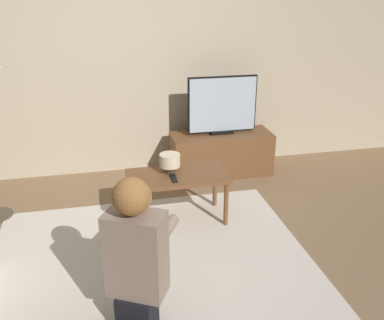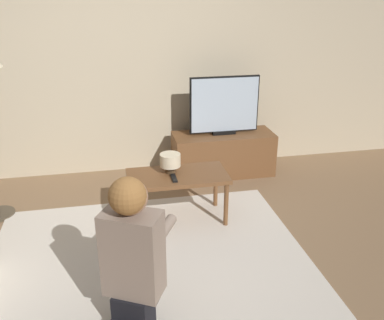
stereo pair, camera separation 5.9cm
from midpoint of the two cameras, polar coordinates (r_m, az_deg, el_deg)
ground_plane at (r=3.35m, az=-4.98°, el=-13.97°), size 10.00×10.00×0.00m
wall_back at (r=4.67m, az=-8.40°, el=13.81°), size 10.00×0.06×2.60m
rug at (r=3.35m, az=-4.99°, el=-13.86°), size 2.44×2.11×0.02m
tv_stand at (r=4.76m, az=4.51°, el=0.82°), size 1.10×0.42×0.47m
tv at (r=4.59m, az=4.71°, el=7.27°), size 0.75×0.08×0.63m
coffee_table at (r=3.72m, az=-1.50°, el=-2.69°), size 0.87×0.44×0.46m
person_kneeling at (r=2.55m, az=-7.37°, el=-12.50°), size 0.59×0.81×1.01m
table_lamp at (r=3.70m, az=-2.47°, el=-0.18°), size 0.18×0.18×0.17m
remote at (r=3.61m, az=-1.95°, el=-2.42°), size 0.04×0.15×0.02m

